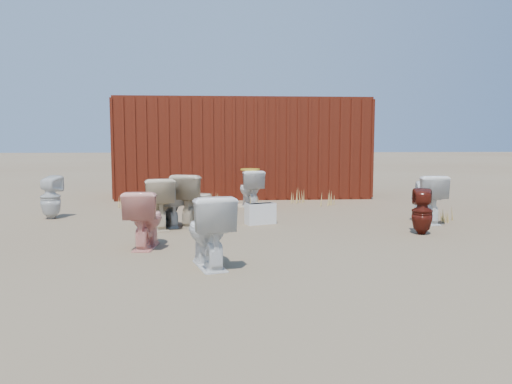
{
  "coord_description": "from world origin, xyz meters",
  "views": [
    {
      "loc": [
        -0.61,
        -7.5,
        1.4
      ],
      "look_at": [
        0.0,
        0.6,
        0.55
      ],
      "focal_mm": 35.0,
      "sensor_mm": 36.0,
      "label": 1
    }
  ],
  "objects": [
    {
      "name": "loose_lid_near",
      "position": [
        -0.73,
        3.42,
        0.01
      ],
      "size": [
        0.49,
        0.57,
        0.02
      ],
      "primitive_type": "ellipsoid",
      "rotation": [
        0.0,
        0.0,
        0.25
      ],
      "color": "beige",
      "rests_on": "ground"
    },
    {
      "name": "toilet_back_yellowlid",
      "position": [
        0.03,
        2.66,
        0.39
      ],
      "size": [
        0.58,
        0.84,
        0.79
      ],
      "primitive_type": "imported",
      "rotation": [
        0.0,
        0.0,
        3.33
      ],
      "color": "white",
      "rests_on": "ground"
    },
    {
      "name": "loose_tank",
      "position": [
        0.08,
        0.7,
        0.17
      ],
      "size": [
        0.54,
        0.37,
        0.35
      ],
      "primitive_type": "cube",
      "rotation": [
        0.0,
        0.0,
        0.37
      ],
      "color": "silver",
      "rests_on": "ground"
    },
    {
      "name": "toilet_front_e",
      "position": [
        2.89,
        0.61,
        0.41
      ],
      "size": [
        0.46,
        0.8,
        0.82
      ],
      "primitive_type": "imported",
      "rotation": [
        0.0,
        0.0,
        3.14
      ],
      "color": "white",
      "rests_on": "ground"
    },
    {
      "name": "toilet_front_c",
      "position": [
        -0.73,
        -2.07,
        0.4
      ],
      "size": [
        0.65,
        0.88,
        0.81
      ],
      "primitive_type": "imported",
      "rotation": [
        0.0,
        0.0,
        3.41
      ],
      "color": "white",
      "rests_on": "ground"
    },
    {
      "name": "ground",
      "position": [
        0.0,
        0.0,
        0.0
      ],
      "size": [
        100.0,
        100.0,
        0.0
      ],
      "primitive_type": "plane",
      "color": "brown",
      "rests_on": "ground"
    },
    {
      "name": "shipping_container",
      "position": [
        0.0,
        5.2,
        1.2
      ],
      "size": [
        6.0,
        2.4,
        2.4
      ],
      "primitive_type": "cube",
      "color": "#4E160D",
      "rests_on": "ground"
    },
    {
      "name": "weed_clump_d",
      "position": [
        -0.69,
        3.31,
        0.13
      ],
      "size": [
        0.3,
        0.3,
        0.26
      ],
      "primitive_type": "cone",
      "color": "#AA8A44",
      "rests_on": "ground"
    },
    {
      "name": "toilet_back_beige_right",
      "position": [
        -1.0,
        0.62,
        0.43
      ],
      "size": [
        0.78,
        0.96,
        0.86
      ],
      "primitive_type": "imported",
      "rotation": [
        0.0,
        0.0,
        2.72
      ],
      "color": "#BDAB8A",
      "rests_on": "ground"
    },
    {
      "name": "toilet_front_maroon",
      "position": [
        2.4,
        -0.38,
        0.34
      ],
      "size": [
        0.39,
        0.39,
        0.68
      ],
      "primitive_type": "imported",
      "rotation": [
        0.0,
        0.0,
        2.82
      ],
      "color": "#53160E",
      "rests_on": "ground"
    },
    {
      "name": "toilet_front_pink",
      "position": [
        -1.57,
        -1.02,
        0.38
      ],
      "size": [
        0.49,
        0.78,
        0.76
      ],
      "primitive_type": "imported",
      "rotation": [
        0.0,
        0.0,
        3.05
      ],
      "color": "#F39C8C",
      "rests_on": "ground"
    },
    {
      "name": "yellow_lid",
      "position": [
        0.03,
        2.66,
        0.8
      ],
      "size": [
        0.4,
        0.5,
        0.02
      ],
      "primitive_type": "ellipsoid",
      "color": "gold",
      "rests_on": "toilet_back_yellowlid"
    },
    {
      "name": "weed_clump_c",
      "position": [
        1.72,
        3.01,
        0.16
      ],
      "size": [
        0.36,
        0.36,
        0.32
      ],
      "primitive_type": "cone",
      "color": "#AA8A44",
      "rests_on": "ground"
    },
    {
      "name": "weed_clump_f",
      "position": [
        3.31,
        0.7,
        0.12
      ],
      "size": [
        0.28,
        0.28,
        0.23
      ],
      "primitive_type": "cone",
      "color": "#AA8A44",
      "rests_on": "ground"
    },
    {
      "name": "toilet_front_a",
      "position": [
        -1.41,
        0.59,
        0.33
      ],
      "size": [
        0.59,
        0.75,
        0.67
      ],
      "primitive_type": "imported",
      "rotation": [
        0.0,
        0.0,
        3.51
      ],
      "color": "silver",
      "rests_on": "ground"
    },
    {
      "name": "toilet_back_e",
      "position": [
        2.87,
        0.68,
        0.35
      ],
      "size": [
        0.41,
        0.41,
        0.7
      ],
      "primitive_type": "imported",
      "rotation": [
        0.0,
        0.0,
        2.77
      ],
      "color": "white",
      "rests_on": "ground"
    },
    {
      "name": "weed_clump_b",
      "position": [
        0.07,
        2.39,
        0.16
      ],
      "size": [
        0.32,
        0.32,
        0.32
      ],
      "primitive_type": "cone",
      "color": "#AA8A44",
      "rests_on": "ground"
    },
    {
      "name": "weed_clump_a",
      "position": [
        -2.55,
        2.88,
        0.13
      ],
      "size": [
        0.36,
        0.36,
        0.26
      ],
      "primitive_type": "cone",
      "color": "#AA8A44",
      "rests_on": "ground"
    },
    {
      "name": "loose_lid_far",
      "position": [
        -0.14,
        2.99,
        0.01
      ],
      "size": [
        0.36,
        0.47,
        0.02
      ],
      "primitive_type": "ellipsoid",
      "rotation": [
        0.0,
        0.0,
        0.01
      ],
      "color": "beige",
      "rests_on": "ground"
    },
    {
      "name": "toilet_back_a",
      "position": [
        -3.6,
        1.55,
        0.38
      ],
      "size": [
        0.44,
        0.44,
        0.77
      ],
      "primitive_type": "imported",
      "rotation": [
        0.0,
        0.0,
        2.82
      ],
      "color": "silver",
      "rests_on": "ground"
    },
    {
      "name": "weed_clump_e",
      "position": [
        1.15,
        3.5,
        0.15
      ],
      "size": [
        0.34,
        0.34,
        0.3
      ],
      "primitive_type": "cone",
      "color": "#AA8A44",
      "rests_on": "ground"
    },
    {
      "name": "toilet_back_beige_left",
      "position": [
        -1.56,
        0.39,
        0.41
      ],
      "size": [
        0.62,
        0.88,
        0.81
      ],
      "primitive_type": "imported",
      "rotation": [
        0.0,
        0.0,
        3.37
      ],
      "color": "beige",
      "rests_on": "ground"
    }
  ]
}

